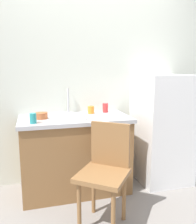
% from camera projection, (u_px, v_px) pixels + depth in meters
% --- Properties ---
extents(ground_plane, '(8.00, 8.00, 0.00)m').
position_uv_depth(ground_plane, '(110.00, 219.00, 2.19)').
color(ground_plane, gray).
extents(back_wall, '(4.80, 0.10, 2.42)m').
position_uv_depth(back_wall, '(85.00, 81.00, 2.92)').
color(back_wall, silver).
rests_on(back_wall, ground_plane).
extents(cabinet_base, '(1.15, 0.60, 0.80)m').
position_uv_depth(cabinet_base, '(75.00, 155.00, 2.68)').
color(cabinet_base, olive).
rests_on(cabinet_base, ground_plane).
extents(countertop, '(1.19, 0.64, 0.04)m').
position_uv_depth(countertop, '(75.00, 119.00, 2.61)').
color(countertop, '#B7B7BC').
rests_on(countertop, cabinet_base).
extents(faucet, '(0.02, 0.02, 0.29)m').
position_uv_depth(faucet, '(68.00, 101.00, 2.81)').
color(faucet, '#B7B7BC').
rests_on(faucet, countertop).
extents(refrigerator, '(0.59, 0.63, 1.29)m').
position_uv_depth(refrigerator, '(162.00, 128.00, 2.91)').
color(refrigerator, white).
rests_on(refrigerator, ground_plane).
extents(chair, '(0.56, 0.56, 0.89)m').
position_uv_depth(chair, '(105.00, 169.00, 2.08)').
color(chair, olive).
rests_on(chair, ground_plane).
extents(dish_tray, '(0.28, 0.20, 0.05)m').
position_uv_depth(dish_tray, '(70.00, 117.00, 2.48)').
color(dish_tray, white).
rests_on(dish_tray, countertop).
extents(terracotta_bowl, '(0.13, 0.13, 0.06)m').
position_uv_depth(terracotta_bowl, '(41.00, 116.00, 2.50)').
color(terracotta_bowl, '#B25B33').
rests_on(terracotta_bowl, countertop).
extents(cup_teal, '(0.06, 0.06, 0.10)m').
position_uv_depth(cup_teal, '(33.00, 118.00, 2.29)').
color(cup_teal, teal).
rests_on(cup_teal, countertop).
extents(cup_orange, '(0.07, 0.07, 0.09)m').
position_uv_depth(cup_orange, '(91.00, 110.00, 2.80)').
color(cup_orange, orange).
rests_on(cup_orange, countertop).
extents(cup_red, '(0.07, 0.07, 0.11)m').
position_uv_depth(cup_red, '(105.00, 108.00, 2.86)').
color(cup_red, red).
rests_on(cup_red, countertop).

